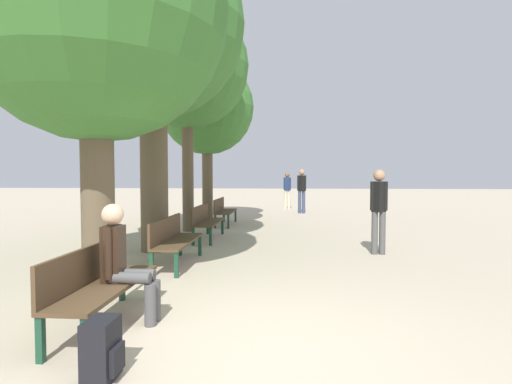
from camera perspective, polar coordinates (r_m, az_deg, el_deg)
ground_plane at (r=3.94m, az=-2.04°, el=-20.97°), size 80.00×80.00×0.00m
bench_row_0 at (r=4.53m, az=-21.56°, el=-11.55°), size 0.48×1.75×0.82m
bench_row_1 at (r=7.06m, az=-11.73°, el=-6.37°), size 0.48×1.75×0.82m
bench_row_2 at (r=9.72m, az=-7.25°, el=-3.90°), size 0.48×1.75×0.82m
bench_row_3 at (r=12.42m, az=-4.72°, el=-2.48°), size 0.48×1.75×0.82m
tree_row_0 at (r=6.54m, az=-22.07°, el=23.10°), size 3.77×3.77×5.80m
tree_row_1 at (r=8.90m, az=-14.57°, el=21.78°), size 3.72×3.72×6.43m
tree_row_2 at (r=11.49m, az=-9.82°, el=17.16°), size 3.36×3.36×6.18m
tree_row_3 at (r=13.98m, az=-7.00°, el=11.77°), size 3.19×3.19×5.44m
person_seated at (r=4.49m, az=-18.36°, el=-9.19°), size 0.59×0.34×1.26m
backpack at (r=3.48m, az=-21.13°, el=-20.30°), size 0.25×0.30×0.47m
pedestrian_near at (r=8.16m, az=17.14°, el=-1.91°), size 0.34×0.29×1.66m
pedestrian_mid at (r=16.07m, az=6.54°, el=0.56°), size 0.36×0.31×1.77m
pedestrian_far at (r=17.99m, az=4.49°, el=0.57°), size 0.34×0.23×1.66m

